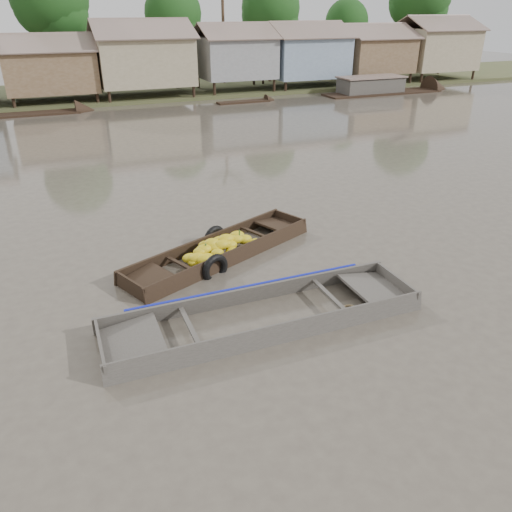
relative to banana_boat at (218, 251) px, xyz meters
name	(u,v)px	position (x,y,z in m)	size (l,w,h in m)	color
ground	(293,295)	(0.98, -2.56, -0.17)	(120.00, 120.00, 0.00)	#4D453B
riverbank	(144,51)	(4.01, 29.31, 2.90)	(120.00, 12.47, 10.22)	#384723
banana_boat	(218,251)	(0.00, 0.00, 0.00)	(5.82, 3.55, 0.82)	black
viewer_boat	(264,319)	(-0.08, -3.27, -0.12)	(6.87, 1.88, 0.55)	#3A3631
distant_boats	(308,97)	(14.12, 21.74, 0.04)	(47.44, 14.80, 1.38)	black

